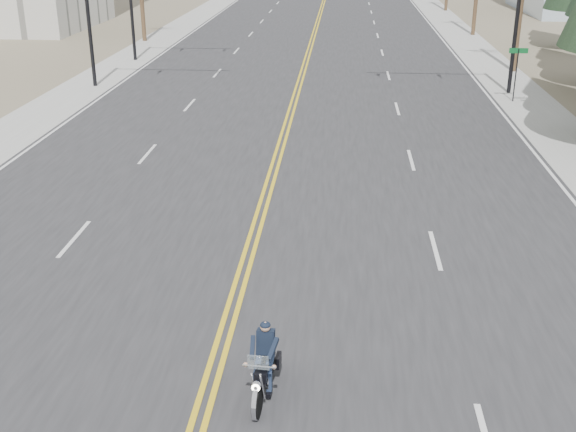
# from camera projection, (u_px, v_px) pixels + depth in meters

# --- Properties ---
(road) EXTENTS (20.00, 200.00, 0.01)m
(road) POSITION_uv_depth(u_px,v_px,m) (321.00, 10.00, 73.39)
(road) COLOR #303033
(road) RESTS_ON ground
(sidewalk_left) EXTENTS (3.00, 200.00, 0.01)m
(sidewalk_left) POSITION_uv_depth(u_px,v_px,m) (210.00, 9.00, 74.19)
(sidewalk_left) COLOR #A5A5A0
(sidewalk_left) RESTS_ON ground
(sidewalk_right) EXTENTS (3.00, 200.00, 0.01)m
(sidewalk_right) POSITION_uv_depth(u_px,v_px,m) (435.00, 11.00, 72.58)
(sidewalk_right) COLOR #A5A5A0
(sidewalk_right) RESTS_ON ground
(street_sign) EXTENTS (0.90, 0.06, 2.62)m
(street_sign) POSITION_uv_depth(u_px,v_px,m) (517.00, 65.00, 35.02)
(street_sign) COLOR black
(street_sign) RESTS_ON ground
(motorcyclist) EXTENTS (0.91, 1.88, 1.42)m
(motorcyclist) POSITION_uv_depth(u_px,v_px,m) (263.00, 362.00, 13.29)
(motorcyclist) COLOR black
(motorcyclist) RESTS_ON ground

